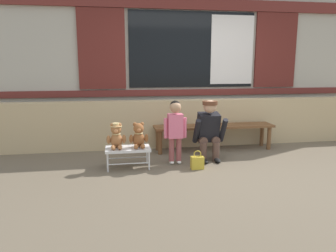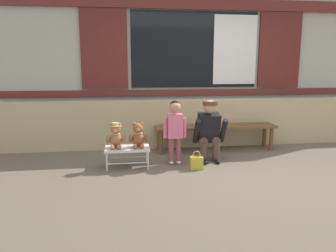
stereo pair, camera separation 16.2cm
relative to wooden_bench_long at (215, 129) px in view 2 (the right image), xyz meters
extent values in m
plane|color=brown|center=(-0.21, -1.06, -0.37)|extent=(60.00, 60.00, 0.00)
cube|color=tan|center=(-0.21, 0.37, 0.05)|extent=(7.58, 0.25, 0.85)
cube|color=#B7B2A3|center=(-0.21, 0.89, 1.30)|extent=(7.74, 0.20, 3.35)
cube|color=maroon|center=(-0.21, 0.77, 0.58)|extent=(7.12, 0.04, 0.12)
cube|color=black|center=(-0.21, 0.78, 1.38)|extent=(2.40, 0.03, 1.40)
cube|color=white|center=(0.57, 0.76, 1.38)|extent=(0.84, 0.02, 1.29)
cube|color=maroon|center=(-1.89, 0.77, 1.38)|extent=(0.84, 0.05, 1.43)
cube|color=maroon|center=(1.47, 0.77, 1.38)|extent=(0.84, 0.05, 1.43)
cube|color=maroon|center=(-0.21, 0.76, 2.20)|extent=(7.12, 0.06, 0.20)
cube|color=brown|center=(0.00, -0.14, 0.05)|extent=(2.10, 0.11, 0.04)
cube|color=brown|center=(0.00, 0.00, 0.05)|extent=(2.10, 0.11, 0.04)
cube|color=brown|center=(0.00, 0.14, 0.05)|extent=(2.10, 0.11, 0.04)
cylinder|color=brown|center=(-0.97, -0.14, -0.17)|extent=(0.07, 0.07, 0.40)
cylinder|color=brown|center=(-0.97, 0.14, -0.17)|extent=(0.07, 0.07, 0.40)
cylinder|color=brown|center=(0.97, -0.14, -0.17)|extent=(0.07, 0.07, 0.40)
cylinder|color=brown|center=(0.97, 0.14, -0.17)|extent=(0.07, 0.07, 0.40)
cube|color=silver|center=(-1.53, -0.77, -0.09)|extent=(0.64, 0.36, 0.04)
cylinder|color=silver|center=(-1.82, -0.92, -0.24)|extent=(0.02, 0.02, 0.26)
cylinder|color=silver|center=(-1.82, -0.62, -0.24)|extent=(0.02, 0.02, 0.26)
cylinder|color=silver|center=(-1.24, -0.92, -0.24)|extent=(0.02, 0.02, 0.26)
cylinder|color=silver|center=(-1.24, -0.62, -0.24)|extent=(0.02, 0.02, 0.26)
cylinder|color=silver|center=(-1.53, -0.92, -0.27)|extent=(0.58, 0.02, 0.02)
cylinder|color=silver|center=(-1.53, -0.62, -0.27)|extent=(0.58, 0.02, 0.02)
ellipsoid|color=#A86B3D|center=(-1.69, -0.75, 0.04)|extent=(0.17, 0.14, 0.22)
sphere|color=#A86B3D|center=(-1.69, -0.76, 0.20)|extent=(0.15, 0.15, 0.15)
sphere|color=#E1955B|center=(-1.69, -0.81, 0.19)|extent=(0.06, 0.06, 0.06)
sphere|color=#A86B3D|center=(-1.74, -0.75, 0.26)|extent=(0.06, 0.06, 0.06)
ellipsoid|color=#A86B3D|center=(-1.80, -0.78, 0.06)|extent=(0.06, 0.11, 0.16)
ellipsoid|color=#A86B3D|center=(-1.74, -0.87, -0.04)|extent=(0.06, 0.15, 0.06)
sphere|color=#A86B3D|center=(-1.64, -0.75, 0.26)|extent=(0.06, 0.06, 0.06)
ellipsoid|color=#A86B3D|center=(-1.58, -0.78, 0.06)|extent=(0.06, 0.11, 0.16)
ellipsoid|color=#A86B3D|center=(-1.64, -0.87, -0.04)|extent=(0.06, 0.15, 0.06)
torus|color=#D6B775|center=(-1.69, -0.76, 0.13)|extent=(0.13, 0.13, 0.02)
cylinder|color=#D6B775|center=(-1.69, -0.76, 0.24)|extent=(0.17, 0.17, 0.01)
cylinder|color=#D6B775|center=(-1.69, -0.76, 0.27)|extent=(0.10, 0.10, 0.04)
ellipsoid|color=#93562D|center=(-1.37, -0.75, 0.04)|extent=(0.17, 0.14, 0.22)
sphere|color=#93562D|center=(-1.37, -0.76, 0.20)|extent=(0.15, 0.15, 0.15)
sphere|color=#C87B48|center=(-1.37, -0.81, 0.19)|extent=(0.06, 0.06, 0.06)
sphere|color=#93562D|center=(-1.42, -0.75, 0.26)|extent=(0.06, 0.06, 0.06)
ellipsoid|color=#93562D|center=(-1.48, -0.78, 0.06)|extent=(0.06, 0.11, 0.16)
ellipsoid|color=#93562D|center=(-1.42, -0.87, -0.04)|extent=(0.06, 0.15, 0.06)
sphere|color=#93562D|center=(-1.32, -0.75, 0.26)|extent=(0.06, 0.06, 0.06)
ellipsoid|color=#93562D|center=(-1.26, -0.78, 0.06)|extent=(0.06, 0.11, 0.16)
ellipsoid|color=#93562D|center=(-1.32, -0.87, -0.04)|extent=(0.06, 0.15, 0.06)
torus|color=#D6B775|center=(-1.37, -0.76, 0.13)|extent=(0.13, 0.13, 0.02)
cylinder|color=#994C4C|center=(-0.87, -0.69, -0.15)|extent=(0.08, 0.08, 0.36)
ellipsoid|color=silver|center=(-0.87, -0.71, -0.35)|extent=(0.07, 0.12, 0.05)
cylinder|color=#994C4C|center=(-0.76, -0.69, -0.15)|extent=(0.08, 0.08, 0.36)
ellipsoid|color=silver|center=(-0.76, -0.71, -0.35)|extent=(0.07, 0.12, 0.05)
cube|color=#E56B89|center=(-0.82, -0.69, 0.21)|extent=(0.22, 0.15, 0.36)
cylinder|color=#E56B89|center=(-0.96, -0.69, 0.18)|extent=(0.06, 0.06, 0.30)
cylinder|color=#E56B89|center=(-0.67, -0.69, 0.18)|extent=(0.06, 0.06, 0.30)
sphere|color=tan|center=(-0.82, -0.69, 0.49)|extent=(0.17, 0.17, 0.17)
sphere|color=black|center=(-0.82, -0.68, 0.51)|extent=(0.16, 0.16, 0.16)
cylinder|color=brown|center=(-0.37, -0.66, -0.22)|extent=(0.11, 0.11, 0.30)
cylinder|color=brown|center=(-0.37, -0.52, -0.05)|extent=(0.13, 0.32, 0.13)
ellipsoid|color=black|center=(-0.37, -0.74, -0.34)|extent=(0.09, 0.20, 0.06)
cylinder|color=brown|center=(-0.17, -0.66, -0.22)|extent=(0.11, 0.11, 0.30)
cylinder|color=brown|center=(-0.17, -0.52, -0.05)|extent=(0.13, 0.32, 0.13)
ellipsoid|color=black|center=(-0.17, -0.74, -0.34)|extent=(0.09, 0.20, 0.06)
cube|color=black|center=(-0.27, -0.55, 0.15)|extent=(0.32, 0.30, 0.47)
cylinder|color=black|center=(-0.48, -0.65, 0.11)|extent=(0.08, 0.28, 0.40)
cylinder|color=black|center=(-0.06, -0.65, 0.11)|extent=(0.08, 0.28, 0.40)
sphere|color=tan|center=(-0.27, -0.62, 0.48)|extent=(0.20, 0.20, 0.20)
cylinder|color=brown|center=(-0.27, -0.62, 0.53)|extent=(0.23, 0.23, 0.06)
cube|color=brown|center=(-0.08, -0.46, 0.01)|extent=(0.10, 0.22, 0.16)
cube|color=gold|center=(-0.55, -0.99, -0.28)|extent=(0.18, 0.11, 0.18)
torus|color=gold|center=(-0.55, -0.99, -0.16)|extent=(0.11, 0.01, 0.11)
camera|label=1|loc=(-1.71, -5.32, 1.10)|focal=34.58mm
camera|label=2|loc=(-1.55, -5.34, 1.10)|focal=34.58mm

